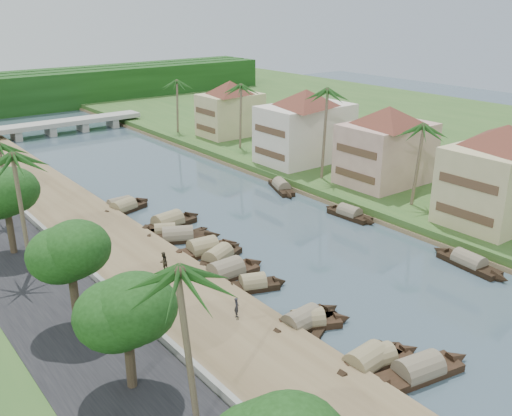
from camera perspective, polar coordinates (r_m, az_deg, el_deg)
ground at (r=52.60m, az=9.98°, el=-6.32°), size 220.00×220.00×0.00m
left_bank at (r=59.31m, az=-15.49°, el=-3.21°), size 10.00×180.00×0.80m
right_bank at (r=78.07m, az=8.79°, el=3.10°), size 16.00×180.00×1.20m
road at (r=56.97m, az=-23.41°, el=-4.86°), size 8.00×180.00×1.40m
retaining_wall at (r=57.70m, az=-19.41°, el=-3.29°), size 0.40×180.00×1.10m
far_right_fill at (r=107.21m, az=22.77°, el=6.42°), size 60.00×220.00×1.15m
treeline at (r=137.24m, az=-22.65°, el=10.61°), size 120.00×14.00×8.00m
bridge at (r=111.20m, az=-18.46°, el=8.00°), size 28.00×4.00×2.40m
building_near at (r=64.02m, az=23.35°, el=3.27°), size 14.85×14.85×10.20m
building_mid at (r=73.53m, az=12.93°, el=6.24°), size 14.11×14.11×9.70m
building_far at (r=82.15m, az=4.96°, el=8.28°), size 15.59×15.59×10.20m
building_distant at (r=98.20m, az=-2.60°, el=9.99°), size 12.62×12.62×9.20m
sampan_0 at (r=39.95m, az=15.93°, el=-15.47°), size 9.02×3.35×2.31m
sampan_1 at (r=39.95m, az=10.91°, el=-15.00°), size 8.00×2.42×2.33m
sampan_2 at (r=40.37m, az=11.79°, el=-14.66°), size 7.73×3.09×2.03m
sampan_3 at (r=43.62m, az=4.62°, el=-11.38°), size 8.39×2.30×2.23m
sampan_4 at (r=43.80m, az=5.18°, el=-11.26°), size 7.02×4.37×2.03m
sampan_5 at (r=48.73m, az=-0.30°, el=-7.70°), size 6.30×3.63×2.01m
sampan_6 at (r=50.79m, az=-3.02°, el=-6.49°), size 8.51×2.33×2.49m
sampan_7 at (r=53.65m, az=-3.83°, el=-5.00°), size 8.20×4.78×2.19m
sampan_8 at (r=55.41m, az=-5.32°, el=-4.19°), size 8.06×2.81×2.42m
sampan_9 at (r=58.61m, az=-7.82°, el=-2.90°), size 8.84×5.70×2.28m
sampan_10 at (r=60.10m, az=-9.09°, el=-2.38°), size 6.30×4.05×1.82m
sampan_11 at (r=62.22m, az=-8.81°, el=-1.55°), size 9.13×3.20×2.52m
sampan_12 at (r=68.89m, az=-13.46°, el=0.28°), size 7.85×1.79×1.90m
sampan_13 at (r=67.63m, az=-13.08°, el=-0.06°), size 8.08×3.80×2.18m
sampan_14 at (r=56.08m, az=20.51°, el=-5.17°), size 2.38×8.62×2.08m
sampan_15 at (r=65.10m, az=9.32°, el=-0.60°), size 2.03×7.50×2.02m
sampan_16 at (r=73.54m, az=2.56°, el=2.10°), size 4.51×8.32×2.06m
canoe_1 at (r=43.00m, az=6.15°, el=-12.43°), size 4.14×2.60×0.70m
canoe_2 at (r=60.14m, az=-6.72°, el=-2.56°), size 5.03×0.96×0.73m
palm_1 at (r=65.05m, az=16.08°, el=7.68°), size 3.20×3.20×10.54m
palm_2 at (r=72.80m, az=6.97°, el=11.39°), size 3.20×3.20×12.92m
palm_3 at (r=88.45m, az=-1.63°, el=12.01°), size 3.20×3.20×11.24m
palm_4 at (r=27.72m, az=-6.77°, el=-6.35°), size 3.20×3.20×11.25m
palm_5 at (r=49.13m, az=-23.05°, el=4.62°), size 3.20×3.20×11.77m
palm_7 at (r=100.74m, az=-8.03°, el=12.34°), size 3.20×3.20×10.37m
tree_1 at (r=33.80m, az=-12.88°, el=-10.13°), size 4.90×4.90×7.12m
tree_2 at (r=40.82m, az=-18.18°, el=-4.27°), size 4.71×4.71×7.64m
tree_3 at (r=54.90m, az=-23.83°, el=1.31°), size 5.04×5.04×7.82m
tree_6 at (r=85.58m, az=7.45°, el=8.72°), size 4.10×4.10×7.07m
person_near at (r=43.26m, az=-1.95°, el=-9.85°), size 0.56×0.65×1.51m
person_far at (r=50.62m, az=-9.24°, el=-5.29°), size 1.01×0.90×1.72m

